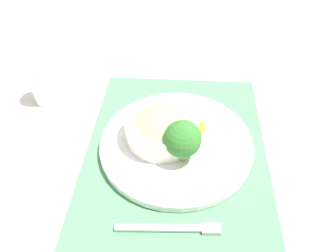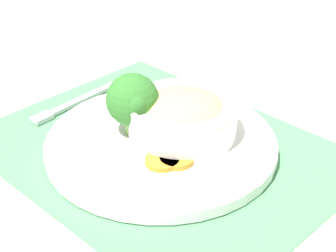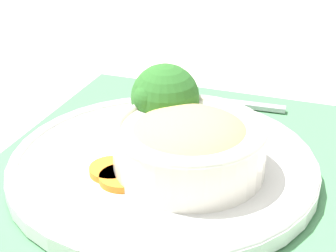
# 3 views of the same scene
# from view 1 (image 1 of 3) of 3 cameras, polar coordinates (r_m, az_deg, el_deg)

# --- Properties ---
(ground_plane) EXTENTS (4.00, 4.00, 0.00)m
(ground_plane) POSITION_cam_1_polar(r_m,az_deg,el_deg) (0.71, 1.45, -3.77)
(ground_plane) COLOR beige
(placemat) EXTENTS (0.53, 0.43, 0.00)m
(placemat) POSITION_cam_1_polar(r_m,az_deg,el_deg) (0.71, 1.45, -3.66)
(placemat) COLOR #4C8C59
(placemat) RESTS_ON ground_plane
(plate) EXTENTS (0.32, 0.32, 0.02)m
(plate) POSITION_cam_1_polar(r_m,az_deg,el_deg) (0.70, 1.47, -2.93)
(plate) COLOR white
(plate) RESTS_ON placemat
(bowl) EXTENTS (0.15, 0.15, 0.06)m
(bowl) POSITION_cam_1_polar(r_m,az_deg,el_deg) (0.68, -1.12, -0.10)
(bowl) COLOR silver
(bowl) RESTS_ON plate
(broccoli_floret) EXTENTS (0.07, 0.07, 0.09)m
(broccoli_floret) POSITION_cam_1_polar(r_m,az_deg,el_deg) (0.63, 2.59, -2.26)
(broccoli_floret) COLOR #84AD5B
(broccoli_floret) RESTS_ON plate
(carrot_slice_near) EXTENTS (0.05, 0.05, 0.01)m
(carrot_slice_near) POSITION_cam_1_polar(r_m,az_deg,el_deg) (0.72, 4.76, -0.19)
(carrot_slice_near) COLOR orange
(carrot_slice_near) RESTS_ON plate
(carrot_slice_middle) EXTENTS (0.05, 0.05, 0.01)m
(carrot_slice_middle) POSITION_cam_1_polar(r_m,az_deg,el_deg) (0.73, 3.50, 0.45)
(carrot_slice_middle) COLOR orange
(carrot_slice_middle) RESTS_ON plate
(water_glass) EXTENTS (0.06, 0.06, 0.10)m
(water_glass) POSITION_cam_1_polar(r_m,az_deg,el_deg) (0.85, -20.82, 6.70)
(water_glass) COLOR silver
(water_glass) RESTS_ON ground_plane
(fork) EXTENTS (0.04, 0.18, 0.01)m
(fork) POSITION_cam_1_polar(r_m,az_deg,el_deg) (0.59, 1.85, -17.36)
(fork) COLOR #B7B7BC
(fork) RESTS_ON placemat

